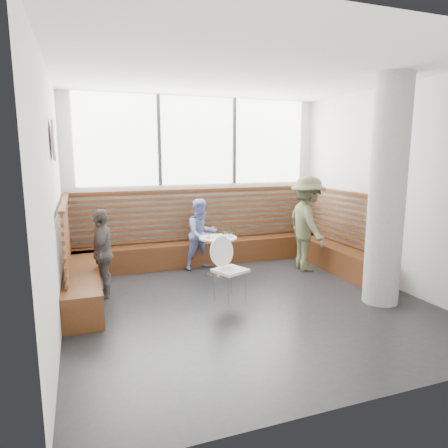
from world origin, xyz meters
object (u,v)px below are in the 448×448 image
object	(u,v)px
concrete_column	(387,193)
child_back	(202,234)
cafe_chair	(228,263)
child_left	(103,253)
adult_man	(307,223)
cafe_table	(218,248)

from	to	relation	value
concrete_column	child_back	distance (m)	3.33
cafe_chair	child_left	distance (m)	1.89
adult_man	cafe_table	bearing A→B (deg)	88.46
concrete_column	child_back	world-z (taller)	concrete_column
cafe_chair	concrete_column	bearing A→B (deg)	-45.89
cafe_table	cafe_chair	size ratio (longest dim) A/B	0.74
concrete_column	cafe_chair	size ratio (longest dim) A/B	3.44
child_left	child_back	bearing A→B (deg)	126.51
cafe_table	adult_man	size ratio (longest dim) A/B	0.39
cafe_table	adult_man	distance (m)	1.71
concrete_column	child_back	bearing A→B (deg)	127.75
cafe_table	cafe_chair	world-z (taller)	cafe_chair
concrete_column	child_left	world-z (taller)	concrete_column
adult_man	child_left	world-z (taller)	adult_man
cafe_table	child_back	size ratio (longest dim) A/B	0.52
cafe_chair	child_back	xyz separation A→B (m)	(0.09, 1.67, 0.11)
cafe_table	adult_man	bearing A→B (deg)	-7.85
cafe_table	child_left	distance (m)	2.02
cafe_table	child_back	bearing A→B (deg)	107.82
cafe_chair	cafe_table	bearing A→B (deg)	55.19
concrete_column	adult_man	distance (m)	1.96
cafe_chair	adult_man	world-z (taller)	adult_man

